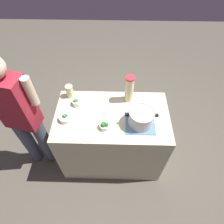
{
  "coord_description": "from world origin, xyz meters",
  "views": [
    {
      "loc": [
        -0.03,
        1.21,
        2.43
      ],
      "look_at": [
        0.0,
        0.0,
        0.95
      ],
      "focal_mm": 30.5,
      "sensor_mm": 36.0,
      "label": 1
    }
  ],
  "objects_px": {
    "broccoli_bowl_center": "(65,118)",
    "broccoli_bowl_back": "(77,102)",
    "cooking_pot": "(141,117)",
    "person_cook": "(22,117)",
    "broccoli_bowl_front": "(104,125)",
    "mason_jar": "(70,91)",
    "lemonade_pitcher": "(129,89)"
  },
  "relations": [
    {
      "from": "mason_jar",
      "to": "person_cook",
      "type": "xyz_separation_m",
      "value": [
        0.45,
        0.32,
        -0.07
      ]
    },
    {
      "from": "broccoli_bowl_front",
      "to": "broccoli_bowl_back",
      "type": "relative_size",
      "value": 0.97
    },
    {
      "from": "broccoli_bowl_front",
      "to": "broccoli_bowl_center",
      "type": "distance_m",
      "value": 0.4
    },
    {
      "from": "broccoli_bowl_front",
      "to": "broccoli_bowl_back",
      "type": "xyz_separation_m",
      "value": [
        0.31,
        -0.3,
        0.0
      ]
    },
    {
      "from": "mason_jar",
      "to": "lemonade_pitcher",
      "type": "bearing_deg",
      "value": 176.74
    },
    {
      "from": "broccoli_bowl_back",
      "to": "mason_jar",
      "type": "bearing_deg",
      "value": -53.23
    },
    {
      "from": "lemonade_pitcher",
      "to": "person_cook",
      "type": "height_order",
      "value": "person_cook"
    },
    {
      "from": "person_cook",
      "to": "mason_jar",
      "type": "bearing_deg",
      "value": -144.6
    },
    {
      "from": "broccoli_bowl_front",
      "to": "person_cook",
      "type": "xyz_separation_m",
      "value": [
        0.85,
        -0.1,
        -0.03
      ]
    },
    {
      "from": "lemonade_pitcher",
      "to": "mason_jar",
      "type": "xyz_separation_m",
      "value": [
        0.64,
        -0.04,
        -0.08
      ]
    },
    {
      "from": "broccoli_bowl_front",
      "to": "person_cook",
      "type": "relative_size",
      "value": 0.06
    },
    {
      "from": "person_cook",
      "to": "broccoli_bowl_front",
      "type": "bearing_deg",
      "value": 173.12
    },
    {
      "from": "cooking_pot",
      "to": "broccoli_bowl_back",
      "type": "xyz_separation_m",
      "value": [
        0.66,
        -0.24,
        -0.06
      ]
    },
    {
      "from": "cooking_pot",
      "to": "lemonade_pitcher",
      "type": "bearing_deg",
      "value": -71.65
    },
    {
      "from": "cooking_pot",
      "to": "lemonade_pitcher",
      "type": "height_order",
      "value": "lemonade_pitcher"
    },
    {
      "from": "cooking_pot",
      "to": "broccoli_bowl_front",
      "type": "bearing_deg",
      "value": 9.8
    },
    {
      "from": "cooking_pot",
      "to": "broccoli_bowl_front",
      "type": "xyz_separation_m",
      "value": [
        0.35,
        0.06,
        -0.06
      ]
    },
    {
      "from": "mason_jar",
      "to": "person_cook",
      "type": "bearing_deg",
      "value": 35.4
    },
    {
      "from": "cooking_pot",
      "to": "lemonade_pitcher",
      "type": "relative_size",
      "value": 1.01
    },
    {
      "from": "broccoli_bowl_center",
      "to": "broccoli_bowl_front",
      "type": "bearing_deg",
      "value": 167.5
    },
    {
      "from": "broccoli_bowl_back",
      "to": "broccoli_bowl_front",
      "type": "bearing_deg",
      "value": 136.11
    },
    {
      "from": "broccoli_bowl_front",
      "to": "broccoli_bowl_back",
      "type": "distance_m",
      "value": 0.43
    },
    {
      "from": "lemonade_pitcher",
      "to": "broccoli_bowl_back",
      "type": "xyz_separation_m",
      "value": [
        0.55,
        0.08,
        -0.12
      ]
    },
    {
      "from": "broccoli_bowl_center",
      "to": "broccoli_bowl_back",
      "type": "xyz_separation_m",
      "value": [
        -0.09,
        -0.21,
        0.0
      ]
    },
    {
      "from": "person_cook",
      "to": "lemonade_pitcher",
      "type": "bearing_deg",
      "value": -165.58
    },
    {
      "from": "lemonade_pitcher",
      "to": "person_cook",
      "type": "bearing_deg",
      "value": 14.42
    },
    {
      "from": "broccoli_bowl_center",
      "to": "broccoli_bowl_back",
      "type": "distance_m",
      "value": 0.23
    },
    {
      "from": "lemonade_pitcher",
      "to": "broccoli_bowl_front",
      "type": "relative_size",
      "value": 3.08
    },
    {
      "from": "mason_jar",
      "to": "person_cook",
      "type": "relative_size",
      "value": 0.09
    },
    {
      "from": "cooking_pot",
      "to": "mason_jar",
      "type": "relative_size",
      "value": 2.18
    },
    {
      "from": "broccoli_bowl_center",
      "to": "broccoli_bowl_back",
      "type": "height_order",
      "value": "same"
    },
    {
      "from": "lemonade_pitcher",
      "to": "broccoli_bowl_center",
      "type": "xyz_separation_m",
      "value": [
        0.64,
        0.29,
        -0.13
      ]
    }
  ]
}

